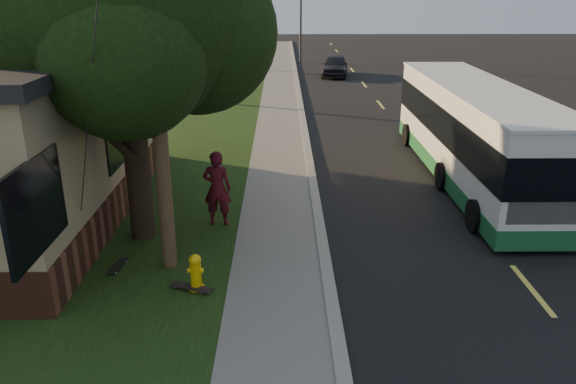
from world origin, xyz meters
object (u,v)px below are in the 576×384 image
(skateboarder, at_px, (217,188))
(dumpster, at_px, (7,163))
(leafy_tree, at_px, (125,9))
(bare_tree_far, at_px, (251,41))
(bare_tree_near, at_px, (229,61))
(traffic_signal, at_px, (301,19))
(utility_pole, at_px, (152,44))
(skateboard_main, at_px, (118,266))
(fire_hydrant, at_px, (196,272))
(transit_bus, at_px, (474,131))
(distant_car, at_px, (335,65))
(skateboard_spare, at_px, (192,287))

(skateboarder, bearing_deg, dumpster, -20.82)
(leafy_tree, bearing_deg, skateboarder, 17.03)
(bare_tree_far, distance_m, dumpster, 24.54)
(bare_tree_near, height_order, traffic_signal, traffic_signal)
(traffic_signal, bearing_deg, leafy_tree, -98.47)
(utility_pole, relative_size, dumpster, 5.05)
(bare_tree_near, distance_m, skateboard_main, 17.27)
(skateboarder, height_order, skateboard_main, skateboarder)
(fire_hydrant, xyz_separation_m, dumpster, (-6.45, 6.25, 0.26))
(transit_bus, height_order, skateboard_main, transit_bus)
(bare_tree_near, bearing_deg, leafy_tree, -92.50)
(traffic_signal, distance_m, skateboarder, 31.06)
(skateboarder, height_order, distant_car, skateboarder)
(fire_hydrant, relative_size, transit_bus, 0.07)
(skateboard_main, xyz_separation_m, dumpster, (-4.67, 5.38, 0.57))
(leafy_tree, xyz_separation_m, skateboard_spare, (1.48, -2.71, -5.04))
(fire_hydrant, distance_m, distant_car, 27.85)
(distant_car, bearing_deg, bare_tree_far, 161.70)
(traffic_signal, height_order, distant_car, traffic_signal)
(bare_tree_far, bearing_deg, skateboard_main, -92.70)
(fire_hydrant, distance_m, leafy_tree, 5.65)
(traffic_signal, relative_size, skateboard_main, 7.48)
(skateboard_main, bearing_deg, traffic_signal, 81.63)
(skateboarder, bearing_deg, bare_tree_near, -81.70)
(bare_tree_far, bearing_deg, distant_car, -25.41)
(utility_pole, bearing_deg, bare_tree_far, 89.40)
(transit_bus, relative_size, skateboarder, 5.66)
(bare_tree_far, bearing_deg, skateboard_spare, -89.40)
(leafy_tree, bearing_deg, utility_pole, -62.40)
(distant_car, bearing_deg, traffic_signal, 114.06)
(bare_tree_near, height_order, skateboarder, bare_tree_near)
(fire_hydrant, distance_m, dumpster, 8.98)
(utility_pole, bearing_deg, transit_bus, 34.81)
(bare_tree_far, relative_size, dumpster, 2.25)
(distant_car, bearing_deg, leafy_tree, -98.02)
(dumpster, xyz_separation_m, distant_car, (11.56, 21.13, -0.01))
(utility_pole, height_order, bare_tree_far, utility_pole)
(bare_tree_far, xyz_separation_m, traffic_signal, (3.50, 4.00, 1.16))
(leafy_tree, relative_size, transit_bus, 0.73)
(traffic_signal, xyz_separation_m, distant_car, (2.02, -6.62, -2.48))
(utility_pole, height_order, distant_car, utility_pole)
(bare_tree_near, relative_size, skateboard_main, 5.86)
(fire_hydrant, relative_size, skateboard_main, 1.01)
(bare_tree_near, xyz_separation_m, skateboard_main, (-0.87, -17.13, -2.03))
(utility_pole, distance_m, traffic_signal, 33.26)
(bare_tree_near, height_order, transit_bus, bare_tree_near)
(skateboard_main, bearing_deg, skateboard_spare, -28.86)
(fire_hydrant, relative_size, dumpster, 0.41)
(dumpster, height_order, distant_car, distant_car)
(traffic_signal, distance_m, distant_car, 7.35)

